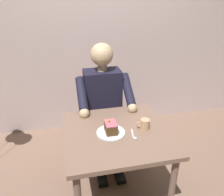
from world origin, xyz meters
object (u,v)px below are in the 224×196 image
at_px(seated_person, 104,106).
at_px(dessert_spoon, 134,136).
at_px(chair, 101,114).
at_px(dining_table, 116,142).
at_px(coffee_cup, 145,124).
at_px(cake_slice, 111,127).

bearing_deg(seated_person, dessert_spoon, 100.63).
bearing_deg(chair, dining_table, 90.00).
xyz_separation_m(seated_person, coffee_cup, (-0.23, 0.53, 0.08)).
xyz_separation_m(dining_table, chair, (0.00, -0.69, -0.12)).
bearing_deg(coffee_cup, cake_slice, 0.88).
relative_size(dining_table, coffee_cup, 7.46).
bearing_deg(dessert_spoon, chair, -81.62).
xyz_separation_m(cake_slice, dessert_spoon, (-0.16, 0.08, -0.05)).
relative_size(coffee_cup, dessert_spoon, 0.77).
distance_m(chair, cake_slice, 0.75).
bearing_deg(cake_slice, chair, -93.99).
height_order(dining_table, dessert_spoon, dessert_spoon).
relative_size(cake_slice, dessert_spoon, 0.85).
bearing_deg(seated_person, dining_table, 90.00).
distance_m(chair, coffee_cup, 0.78).
relative_size(cake_slice, coffee_cup, 1.10).
relative_size(dining_table, cake_slice, 6.75).
bearing_deg(dessert_spoon, seated_person, -79.37).
bearing_deg(cake_slice, dessert_spoon, 154.16).
xyz_separation_m(chair, cake_slice, (0.05, 0.70, 0.27)).
xyz_separation_m(dining_table, coffee_cup, (-0.23, 0.00, 0.14)).
bearing_deg(chair, coffee_cup, 108.40).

